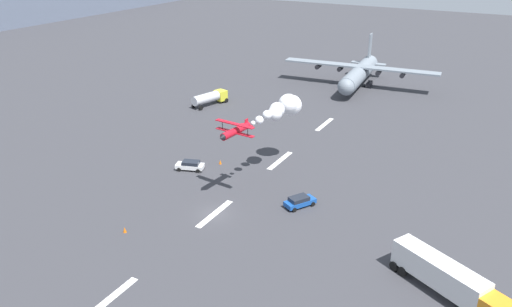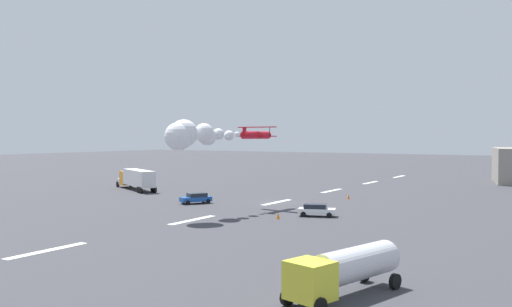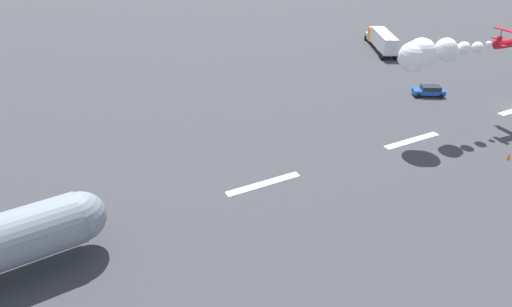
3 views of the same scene
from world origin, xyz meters
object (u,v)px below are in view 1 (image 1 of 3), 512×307
Objects in this scene: airport_staff_sedan at (190,165)px; traffic_cone_far at (220,162)px; semi_truck_orange at (450,280)px; fuel_tanker_truck at (210,98)px; followme_car_yellow at (300,201)px; stunt_biplane_red at (282,108)px; traffic_cone_near at (125,230)px; cargo_transport_plane at (358,74)px.

airport_staff_sedan is 5.16m from traffic_cone_far.
semi_truck_orange is 2.98× the size of airport_staff_sedan.
airport_staff_sedan is (12.15, 41.58, -1.32)m from semi_truck_orange.
fuel_tanker_truck is (41.43, 57.33, -0.39)m from semi_truck_orange.
followme_car_yellow is (-31.57, -36.00, -0.93)m from fuel_tanker_truck.
stunt_biplane_red reaches higher than traffic_cone_near.
followme_car_yellow is 6.33× the size of traffic_cone_far.
airport_staff_sedan is at bearing -151.72° from fuel_tanker_truck.
fuel_tanker_truck is at bearing 140.53° from cargo_transport_plane.
airport_staff_sedan is (-29.28, -15.75, -0.93)m from fuel_tanker_truck.
cargo_transport_plane is at bearing 25.27° from semi_truck_orange.
semi_truck_orange is at bearing -125.85° from fuel_tanker_truck.
airport_staff_sedan is at bearing 171.96° from cargo_transport_plane.
followme_car_yellow is 18.42m from traffic_cone_far.
semi_truck_orange is 70.74m from fuel_tanker_truck.
stunt_biplane_red is at bearing -127.13° from fuel_tanker_truck.
traffic_cone_far is (-25.10, -18.76, -1.36)m from fuel_tanker_truck.
cargo_transport_plane is at bearing -5.53° from traffic_cone_far.
airport_staff_sedan reaches higher than traffic_cone_far.
traffic_cone_far is (4.18, -3.00, -0.44)m from airport_staff_sedan.
followme_car_yellow is (9.87, 21.33, -1.32)m from semi_truck_orange.
semi_truck_orange is 19.04× the size of traffic_cone_far.
cargo_transport_plane is 50.77× the size of traffic_cone_near.
fuel_tanker_truck reaches higher than traffic_cone_far.
followme_car_yellow is at bearing 65.18° from semi_truck_orange.
semi_truck_orange is (-70.58, -33.33, -1.28)m from cargo_transport_plane.
traffic_cone_far is (16.33, 38.58, -1.75)m from semi_truck_orange.
fuel_tanker_truck is 33.26m from airport_staff_sedan.
semi_truck_orange reaches higher than traffic_cone_near.
semi_truck_orange is 41.93m from traffic_cone_far.
fuel_tanker_truck is 47.89m from followme_car_yellow.
followme_car_yellow is at bearing -44.79° from traffic_cone_near.
stunt_biplane_red is at bearing 37.78° from followme_car_yellow.
fuel_tanker_truck is 31.36m from traffic_cone_far.
traffic_cone_near is at bearing -158.19° from fuel_tanker_truck.
followme_car_yellow is (-10.43, -8.08, -9.12)m from stunt_biplane_red.
airport_staff_sedan is (2.29, 20.25, 0.00)m from followme_car_yellow.
semi_truck_orange is at bearing -79.69° from traffic_cone_near.
stunt_biplane_red is 17.25m from airport_staff_sedan.
fuel_tanker_truck is 1.90× the size of airport_staff_sedan.
stunt_biplane_red is 26.16× the size of traffic_cone_near.
stunt_biplane_red is 36.58m from semi_truck_orange.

